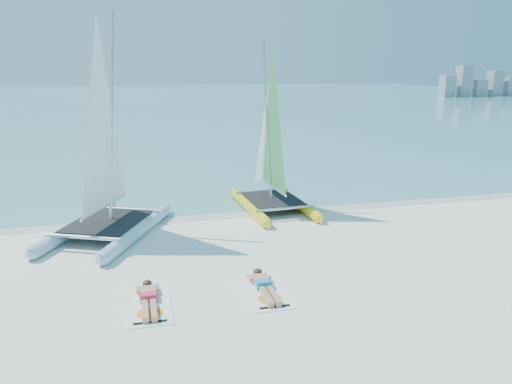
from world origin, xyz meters
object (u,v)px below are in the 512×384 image
catamaran_blue (104,169)px  towel_b (266,293)px  sunbather_a (148,298)px  sunbather_b (264,285)px  towel_a (149,306)px  catamaran_yellow (269,154)px

catamaran_blue → towel_b: bearing=-30.2°
catamaran_blue → sunbather_a: bearing=-54.1°
towel_b → sunbather_b: bearing=90.0°
catamaran_blue → towel_b: 6.81m
catamaran_blue → towel_a: 5.82m
catamaran_yellow → sunbather_b: bearing=-109.6°
catamaran_blue → sunbather_a: (1.04, -5.13, -2.00)m
catamaran_yellow → towel_b: (-2.04, -7.19, -1.99)m
catamaran_yellow → towel_b: 7.73m
towel_a → towel_b: same height
catamaran_blue → catamaran_yellow: (5.78, 1.90, -0.11)m
catamaran_yellow → towel_b: bearing=-109.2°
sunbather_b → catamaran_blue: bearing=126.3°
catamaran_blue → sunbather_a: catamaran_blue is taller
catamaran_yellow → towel_a: size_ratio=3.43×
sunbather_a → towel_b: (2.70, -0.16, -0.11)m
catamaran_blue → towel_a: bearing=-54.5°
catamaran_blue → towel_a: (1.04, -5.32, -2.11)m
towel_a → sunbather_a: sunbather_a is taller
sunbather_b → towel_a: bearing=-175.3°
towel_a → sunbather_b: (2.70, 0.22, 0.11)m
catamaran_yellow → sunbather_b: catamaran_yellow is taller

